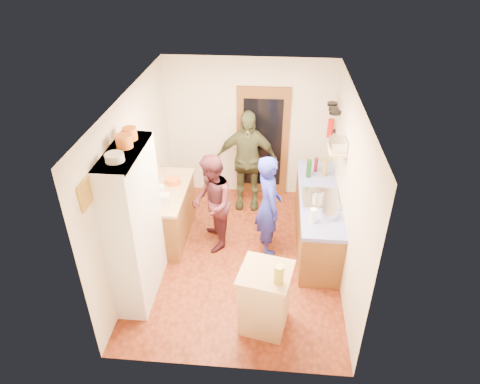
# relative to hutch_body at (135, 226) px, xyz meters

# --- Properties ---
(floor) EXTENTS (3.00, 4.00, 0.02)m
(floor) POSITION_rel_hutch_body_xyz_m (1.30, 0.80, -1.11)
(floor) COLOR brown
(floor) RESTS_ON ground
(ceiling) EXTENTS (3.00, 4.00, 0.02)m
(ceiling) POSITION_rel_hutch_body_xyz_m (1.30, 0.80, 1.51)
(ceiling) COLOR silver
(ceiling) RESTS_ON ground
(wall_back) EXTENTS (3.00, 0.02, 2.60)m
(wall_back) POSITION_rel_hutch_body_xyz_m (1.30, 2.81, 0.20)
(wall_back) COLOR beige
(wall_back) RESTS_ON ground
(wall_front) EXTENTS (3.00, 0.02, 2.60)m
(wall_front) POSITION_rel_hutch_body_xyz_m (1.30, -1.21, 0.20)
(wall_front) COLOR beige
(wall_front) RESTS_ON ground
(wall_left) EXTENTS (0.02, 4.00, 2.60)m
(wall_left) POSITION_rel_hutch_body_xyz_m (-0.21, 0.80, 0.20)
(wall_left) COLOR beige
(wall_left) RESTS_ON ground
(wall_right) EXTENTS (0.02, 4.00, 2.60)m
(wall_right) POSITION_rel_hutch_body_xyz_m (2.81, 0.80, 0.20)
(wall_right) COLOR beige
(wall_right) RESTS_ON ground
(door_frame) EXTENTS (0.95, 0.06, 2.10)m
(door_frame) POSITION_rel_hutch_body_xyz_m (1.55, 2.77, -0.05)
(door_frame) COLOR brown
(door_frame) RESTS_ON ground
(door_glass) EXTENTS (0.70, 0.02, 1.70)m
(door_glass) POSITION_rel_hutch_body_xyz_m (1.55, 2.74, -0.05)
(door_glass) COLOR black
(door_glass) RESTS_ON door_frame
(hutch_body) EXTENTS (0.40, 1.20, 2.20)m
(hutch_body) POSITION_rel_hutch_body_xyz_m (0.00, 0.00, 0.00)
(hutch_body) COLOR silver
(hutch_body) RESTS_ON ground
(hutch_top_shelf) EXTENTS (0.40, 1.14, 0.04)m
(hutch_top_shelf) POSITION_rel_hutch_body_xyz_m (0.00, 0.00, 1.08)
(hutch_top_shelf) COLOR silver
(hutch_top_shelf) RESTS_ON hutch_body
(plate_stack) EXTENTS (0.21, 0.21, 0.09)m
(plate_stack) POSITION_rel_hutch_body_xyz_m (0.00, -0.27, 1.14)
(plate_stack) COLOR white
(plate_stack) RESTS_ON hutch_top_shelf
(orange_pot_a) EXTENTS (0.20, 0.20, 0.16)m
(orange_pot_a) POSITION_rel_hutch_body_xyz_m (0.00, 0.08, 1.18)
(orange_pot_a) COLOR orange
(orange_pot_a) RESTS_ON hutch_top_shelf
(orange_pot_b) EXTENTS (0.17, 0.17, 0.16)m
(orange_pot_b) POSITION_rel_hutch_body_xyz_m (0.00, 0.30, 1.18)
(orange_pot_b) COLOR orange
(orange_pot_b) RESTS_ON hutch_top_shelf
(left_counter_base) EXTENTS (0.60, 1.40, 0.85)m
(left_counter_base) POSITION_rel_hutch_body_xyz_m (0.10, 1.25, -0.68)
(left_counter_base) COLOR brown
(left_counter_base) RESTS_ON ground
(left_counter_top) EXTENTS (0.64, 1.44, 0.05)m
(left_counter_top) POSITION_rel_hutch_body_xyz_m (0.10, 1.25, -0.23)
(left_counter_top) COLOR tan
(left_counter_top) RESTS_ON left_counter_base
(toaster) EXTENTS (0.24, 0.19, 0.16)m
(toaster) POSITION_rel_hutch_body_xyz_m (0.15, 0.84, -0.12)
(toaster) COLOR white
(toaster) RESTS_ON left_counter_top
(kettle) EXTENTS (0.17, 0.17, 0.16)m
(kettle) POSITION_rel_hutch_body_xyz_m (0.05, 1.09, -0.12)
(kettle) COLOR white
(kettle) RESTS_ON left_counter_top
(orange_bowl) EXTENTS (0.26, 0.26, 0.10)m
(orange_bowl) POSITION_rel_hutch_body_xyz_m (0.18, 1.43, -0.15)
(orange_bowl) COLOR orange
(orange_bowl) RESTS_ON left_counter_top
(chopping_board) EXTENTS (0.35, 0.29, 0.02)m
(chopping_board) POSITION_rel_hutch_body_xyz_m (0.12, 1.75, -0.19)
(chopping_board) COLOR tan
(chopping_board) RESTS_ON left_counter_top
(right_counter_base) EXTENTS (0.60, 2.20, 0.84)m
(right_counter_base) POSITION_rel_hutch_body_xyz_m (2.50, 1.30, -0.68)
(right_counter_base) COLOR brown
(right_counter_base) RESTS_ON ground
(right_counter_top) EXTENTS (0.62, 2.22, 0.06)m
(right_counter_top) POSITION_rel_hutch_body_xyz_m (2.50, 1.30, -0.23)
(right_counter_top) COLOR #1014AC
(right_counter_top) RESTS_ON right_counter_base
(hob) EXTENTS (0.55, 0.58, 0.04)m
(hob) POSITION_rel_hutch_body_xyz_m (2.50, 1.17, -0.18)
(hob) COLOR silver
(hob) RESTS_ON right_counter_top
(pot_on_hob) EXTENTS (0.18, 0.18, 0.12)m
(pot_on_hob) POSITION_rel_hutch_body_xyz_m (2.45, 1.18, -0.10)
(pot_on_hob) COLOR silver
(pot_on_hob) RESTS_ON hob
(bottle_a) EXTENTS (0.08, 0.08, 0.31)m
(bottle_a) POSITION_rel_hutch_body_xyz_m (2.35, 1.85, -0.04)
(bottle_a) COLOR #143F14
(bottle_a) RESTS_ON right_counter_top
(bottle_b) EXTENTS (0.08, 0.08, 0.25)m
(bottle_b) POSITION_rel_hutch_body_xyz_m (2.48, 2.04, -0.07)
(bottle_b) COLOR #591419
(bottle_b) RESTS_ON right_counter_top
(bottle_c) EXTENTS (0.09, 0.09, 0.31)m
(bottle_c) POSITION_rel_hutch_body_xyz_m (2.61, 1.90, -0.04)
(bottle_c) COLOR olive
(bottle_c) RESTS_ON right_counter_top
(paper_towel) EXTENTS (0.12, 0.12, 0.21)m
(paper_towel) POSITION_rel_hutch_body_xyz_m (2.35, 0.58, -0.09)
(paper_towel) COLOR white
(paper_towel) RESTS_ON right_counter_top
(mixing_bowl) EXTENTS (0.29, 0.29, 0.09)m
(mixing_bowl) POSITION_rel_hutch_body_xyz_m (2.60, 0.72, -0.15)
(mixing_bowl) COLOR silver
(mixing_bowl) RESTS_ON right_counter_top
(island_base) EXTENTS (0.65, 0.65, 0.86)m
(island_base) POSITION_rel_hutch_body_xyz_m (1.73, -0.51, -0.67)
(island_base) COLOR tan
(island_base) RESTS_ON ground
(island_top) EXTENTS (0.73, 0.73, 0.05)m
(island_top) POSITION_rel_hutch_body_xyz_m (1.73, -0.51, -0.22)
(island_top) COLOR tan
(island_top) RESTS_ON island_base
(cutting_board) EXTENTS (0.40, 0.35, 0.02)m
(cutting_board) POSITION_rel_hutch_body_xyz_m (1.70, -0.45, -0.21)
(cutting_board) COLOR white
(cutting_board) RESTS_ON island_top
(oil_jar) EXTENTS (0.14, 0.14, 0.24)m
(oil_jar) POSITION_rel_hutch_body_xyz_m (1.89, -0.66, -0.07)
(oil_jar) COLOR #AD9E2D
(oil_jar) RESTS_ON island_top
(pan_rail) EXTENTS (0.02, 0.65, 0.02)m
(pan_rail) POSITION_rel_hutch_body_xyz_m (2.76, 2.33, 0.95)
(pan_rail) COLOR silver
(pan_rail) RESTS_ON wall_right
(pan_hang_a) EXTENTS (0.18, 0.18, 0.05)m
(pan_hang_a) POSITION_rel_hutch_body_xyz_m (2.70, 2.15, 0.82)
(pan_hang_a) COLOR black
(pan_hang_a) RESTS_ON pan_rail
(pan_hang_b) EXTENTS (0.16, 0.16, 0.05)m
(pan_hang_b) POSITION_rel_hutch_body_xyz_m (2.70, 2.35, 0.80)
(pan_hang_b) COLOR black
(pan_hang_b) RESTS_ON pan_rail
(pan_hang_c) EXTENTS (0.17, 0.17, 0.05)m
(pan_hang_c) POSITION_rel_hutch_body_xyz_m (2.70, 2.55, 0.81)
(pan_hang_c) COLOR black
(pan_hang_c) RESTS_ON pan_rail
(wall_shelf) EXTENTS (0.26, 0.42, 0.03)m
(wall_shelf) POSITION_rel_hutch_body_xyz_m (2.67, 1.25, 0.60)
(wall_shelf) COLOR tan
(wall_shelf) RESTS_ON wall_right
(radio) EXTENTS (0.23, 0.31, 0.15)m
(radio) POSITION_rel_hutch_body_xyz_m (2.67, 1.25, 0.69)
(radio) COLOR silver
(radio) RESTS_ON wall_shelf
(ext_bracket) EXTENTS (0.06, 0.10, 0.04)m
(ext_bracket) POSITION_rel_hutch_body_xyz_m (2.77, 2.50, 0.35)
(ext_bracket) COLOR black
(ext_bracket) RESTS_ON wall_right
(fire_extinguisher) EXTENTS (0.11, 0.11, 0.32)m
(fire_extinguisher) POSITION_rel_hutch_body_xyz_m (2.71, 2.50, 0.40)
(fire_extinguisher) COLOR red
(fire_extinguisher) RESTS_ON wall_right
(picture_frame) EXTENTS (0.03, 0.25, 0.30)m
(picture_frame) POSITION_rel_hutch_body_xyz_m (-0.18, -0.75, 0.95)
(picture_frame) COLOR gold
(picture_frame) RESTS_ON wall_left
(person_hob) EXTENTS (0.54, 0.68, 1.65)m
(person_hob) POSITION_rel_hutch_body_xyz_m (1.76, 1.03, -0.27)
(person_hob) COLOR #232AA7
(person_hob) RESTS_ON ground
(person_left) EXTENTS (0.76, 0.89, 1.60)m
(person_left) POSITION_rel_hutch_body_xyz_m (0.87, 1.10, -0.30)
(person_left) COLOR #491E27
(person_left) RESTS_ON ground
(person_back) EXTENTS (1.09, 0.46, 1.85)m
(person_back) POSITION_rel_hutch_body_xyz_m (1.31, 2.28, -0.17)
(person_back) COLOR #3A3C24
(person_back) RESTS_ON ground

